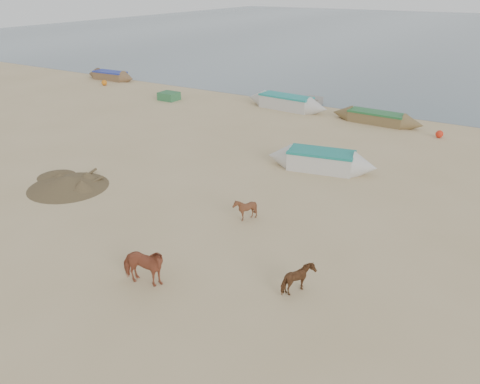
# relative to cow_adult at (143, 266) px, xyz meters

# --- Properties ---
(ground) EXTENTS (140.00, 140.00, 0.00)m
(ground) POSITION_rel_cow_adult_xyz_m (0.06, 1.47, -0.65)
(ground) COLOR tan
(ground) RESTS_ON ground
(cow_adult) EXTENTS (1.66, 1.05, 1.30)m
(cow_adult) POSITION_rel_cow_adult_xyz_m (0.00, 0.00, 0.00)
(cow_adult) COLOR #994D32
(cow_adult) RESTS_ON ground
(calf_front) EXTENTS (1.03, 0.97, 0.92)m
(calf_front) POSITION_rel_cow_adult_xyz_m (0.43, 5.24, -0.19)
(calf_front) COLOR #572E1B
(calf_front) RESTS_ON ground
(calf_right) EXTENTS (0.80, 0.93, 0.92)m
(calf_right) POSITION_rel_cow_adult_xyz_m (4.18, 2.07, -0.19)
(calf_right) COLOR brown
(calf_right) RESTS_ON ground
(near_canoe) EXTENTS (5.50, 2.40, 0.97)m
(near_canoe) POSITION_rel_cow_adult_xyz_m (0.88, 11.66, -0.17)
(near_canoe) COLOR beige
(near_canoe) RESTS_ON ground
(debris_pile) EXTENTS (4.70, 4.70, 0.52)m
(debris_pile) POSITION_rel_cow_adult_xyz_m (-7.93, 3.76, -0.39)
(debris_pile) COLOR brown
(debris_pile) RESTS_ON ground
(waterline_canoes) EXTENTS (54.50, 3.10, 0.98)m
(waterline_canoes) POSITION_rel_cow_adult_xyz_m (4.03, 21.61, -0.21)
(waterline_canoes) COLOR brown
(waterline_canoes) RESTS_ON ground
(beach_clutter) EXTENTS (45.50, 5.60, 0.64)m
(beach_clutter) POSITION_rel_cow_adult_xyz_m (3.48, 20.96, -0.35)
(beach_clutter) COLOR #306B3F
(beach_clutter) RESTS_ON ground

